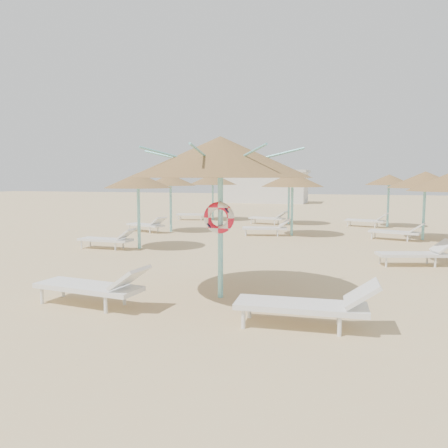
# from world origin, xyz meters

# --- Properties ---
(ground) EXTENTS (120.00, 120.00, 0.00)m
(ground) POSITION_xyz_m (0.00, 0.00, 0.00)
(ground) COLOR tan
(ground) RESTS_ON ground
(main_palapa) EXTENTS (3.67, 3.67, 3.29)m
(main_palapa) POSITION_xyz_m (0.25, -0.02, 2.86)
(main_palapa) COLOR #7DD7D9
(main_palapa) RESTS_ON ground
(lounger_main_a) EXTENTS (2.37, 0.93, 0.84)m
(lounger_main_a) POSITION_xyz_m (-1.86, -1.34, 0.40)
(lounger_main_a) COLOR white
(lounger_main_a) RESTS_ON ground
(lounger_main_b) EXTENTS (2.34, 0.83, 0.84)m
(lounger_main_b) POSITION_xyz_m (2.21, -1.37, 0.40)
(lounger_main_b) COLOR white
(lounger_main_b) RESTS_ON ground
(palapa_field) EXTENTS (20.18, 14.32, 2.72)m
(palapa_field) POSITION_xyz_m (1.28, 10.37, 2.31)
(palapa_field) COLOR #7DD7D9
(palapa_field) RESTS_ON ground
(service_hut) EXTENTS (8.40, 4.40, 3.25)m
(service_hut) POSITION_xyz_m (-6.00, 35.00, 1.64)
(service_hut) COLOR silver
(service_hut) RESTS_ON ground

